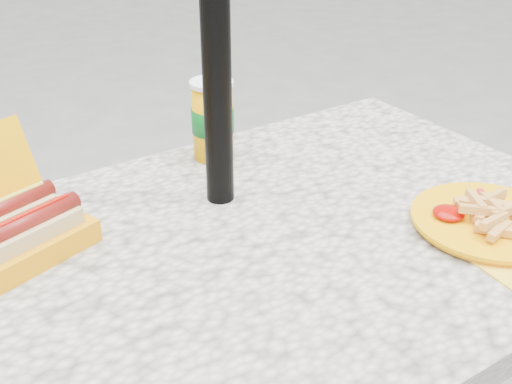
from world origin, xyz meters
TOP-DOWN VIEW (x-y plane):
  - picnic_table at (0.00, 0.00)m, footprint 1.20×0.80m
  - umbrella_pole at (0.00, 0.16)m, footprint 0.05×0.05m
  - hotdog_box at (-0.37, 0.19)m, footprint 0.27×0.26m
  - fries_plate at (0.32, -0.19)m, footprint 0.26×0.36m
  - soda_cup at (0.08, 0.32)m, footprint 0.09×0.09m

SIDE VIEW (x-z plane):
  - picnic_table at x=0.00m, z-range 0.27..1.02m
  - fries_plate at x=0.32m, z-range 0.74..0.79m
  - hotdog_box at x=-0.37m, z-range 0.70..0.88m
  - soda_cup at x=0.08m, z-range 0.75..0.92m
  - umbrella_pole at x=0.00m, z-range 0.00..2.20m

